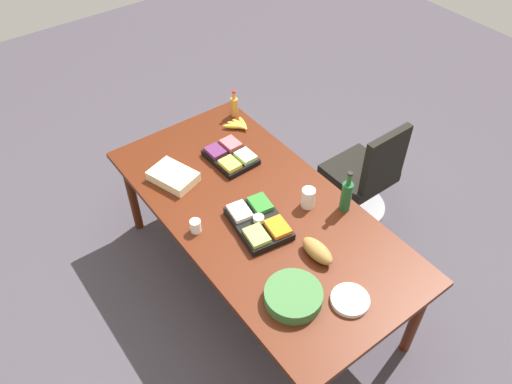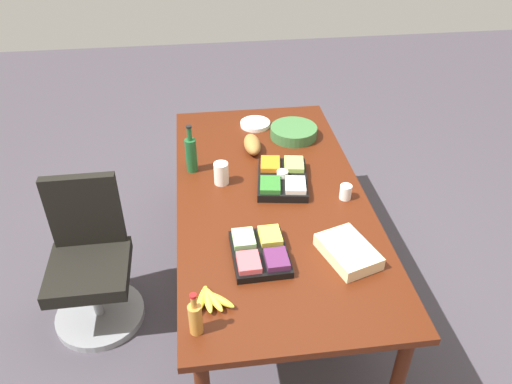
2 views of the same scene
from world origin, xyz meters
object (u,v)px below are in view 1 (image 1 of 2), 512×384
(dressing_bottle, at_px, (234,106))
(mayo_jar, at_px, (308,198))
(salad_bowl, at_px, (293,296))
(sheet_cake, at_px, (173,176))
(conference_table, at_px, (259,217))
(veggie_tray, at_px, (259,222))
(banana_bunch, at_px, (238,125))
(fruit_platter, at_px, (231,156))
(paper_cup, at_px, (196,226))
(wine_bottle, at_px, (346,195))
(bread_loaf, at_px, (317,251))
(paper_plate_stack, at_px, (350,300))
(office_chair, at_px, (363,181))

(dressing_bottle, xyz_separation_m, mayo_jar, (-1.13, 0.19, -0.02))
(salad_bowl, bearing_deg, sheet_cake, 1.81)
(conference_table, bearing_deg, sheet_cake, 27.43)
(veggie_tray, bearing_deg, conference_table, -37.47)
(banana_bunch, bearing_deg, dressing_bottle, -24.80)
(veggie_tray, bearing_deg, mayo_jar, -97.36)
(fruit_platter, bearing_deg, mayo_jar, -168.16)
(sheet_cake, distance_m, paper_cup, 0.51)
(salad_bowl, bearing_deg, wine_bottle, -64.60)
(veggie_tray, height_order, bread_loaf, bread_loaf)
(veggie_tray, bearing_deg, paper_plate_stack, -174.68)
(dressing_bottle, relative_size, mayo_jar, 1.61)
(dressing_bottle, height_order, fruit_platter, dressing_bottle)
(office_chair, xyz_separation_m, mayo_jar, (-0.23, 0.84, 0.50))
(office_chair, bearing_deg, salad_bowl, 118.13)
(mayo_jar, distance_m, banana_bunch, 0.98)
(office_chair, distance_m, salad_bowl, 1.64)
(dressing_bottle, bearing_deg, sheet_cake, 115.59)
(wine_bottle, distance_m, fruit_platter, 0.92)
(conference_table, xyz_separation_m, mayo_jar, (-0.16, -0.29, 0.14))
(paper_cup, relative_size, salad_bowl, 0.27)
(conference_table, relative_size, sheet_cake, 7.15)
(sheet_cake, height_order, banana_bunch, sheet_cake)
(mayo_jar, bearing_deg, paper_cup, 70.50)
(office_chair, height_order, veggie_tray, office_chair)
(conference_table, height_order, banana_bunch, banana_bunch)
(paper_plate_stack, bearing_deg, mayo_jar, -22.97)
(paper_plate_stack, height_order, banana_bunch, banana_bunch)
(salad_bowl, bearing_deg, paper_plate_stack, -128.60)
(veggie_tray, bearing_deg, banana_bunch, -28.16)
(wine_bottle, height_order, banana_bunch, wine_bottle)
(office_chair, distance_m, bread_loaf, 1.31)
(paper_plate_stack, distance_m, banana_bunch, 1.74)
(dressing_bottle, relative_size, sheet_cake, 0.72)
(paper_plate_stack, height_order, paper_cup, paper_cup)
(bread_loaf, bearing_deg, mayo_jar, -33.35)
(bread_loaf, relative_size, salad_bowl, 0.72)
(conference_table, bearing_deg, wine_bottle, -125.49)
(dressing_bottle, relative_size, paper_cup, 2.54)
(sheet_cake, relative_size, fruit_platter, 0.87)
(sheet_cake, height_order, paper_plate_stack, sheet_cake)
(conference_table, xyz_separation_m, fruit_platter, (0.53, -0.14, 0.10))
(veggie_tray, height_order, salad_bowl, veggie_tray)
(conference_table, distance_m, mayo_jar, 0.36)
(dressing_bottle, distance_m, paper_cup, 1.26)
(office_chair, relative_size, banana_bunch, 4.84)
(veggie_tray, relative_size, wine_bottle, 1.43)
(paper_cup, distance_m, mayo_jar, 0.76)
(paper_plate_stack, distance_m, fruit_platter, 1.41)
(fruit_platter, bearing_deg, bread_loaf, 175.06)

